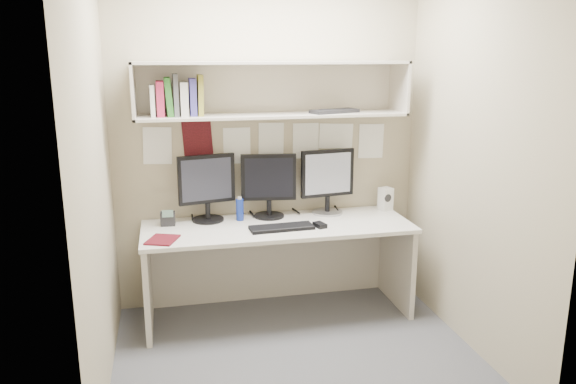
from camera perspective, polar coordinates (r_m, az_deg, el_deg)
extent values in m
cube|color=#4C4C51|center=(3.92, 0.97, -16.36)|extent=(2.40, 2.00, 0.01)
cube|color=tan|center=(4.41, -1.99, 5.11)|extent=(2.40, 0.02, 2.60)
cube|color=tan|center=(2.51, 6.40, -1.73)|extent=(2.40, 0.02, 2.60)
cube|color=tan|center=(3.38, -19.13, 1.63)|extent=(0.02, 2.00, 2.60)
cube|color=tan|center=(3.91, 18.47, 3.24)|extent=(0.02, 2.00, 2.60)
cube|color=beige|center=(4.20, -1.02, -3.54)|extent=(2.00, 0.70, 0.03)
cube|color=beige|center=(4.63, -1.83, -6.66)|extent=(1.96, 0.02, 0.70)
cube|color=beige|center=(4.19, -1.53, 7.82)|extent=(2.00, 0.38, 0.02)
cube|color=beige|center=(4.17, -1.56, 13.01)|extent=(2.00, 0.38, 0.02)
cube|color=beige|center=(4.35, -2.00, 10.55)|extent=(2.00, 0.02, 0.40)
cube|color=beige|center=(4.11, -15.44, 9.86)|extent=(0.02, 0.38, 0.40)
cube|color=beige|center=(4.47, 11.21, 10.39)|extent=(0.02, 0.38, 0.40)
cylinder|color=black|center=(4.34, -8.11, -2.79)|extent=(0.24, 0.24, 0.02)
cylinder|color=black|center=(4.32, -8.15, -1.91)|extent=(0.04, 0.04, 0.12)
cube|color=black|center=(4.27, -8.27, 1.30)|extent=(0.43, 0.12, 0.37)
cube|color=black|center=(4.25, -8.25, 1.25)|extent=(0.37, 0.08, 0.32)
cylinder|color=black|center=(4.40, -1.93, -2.43)|extent=(0.23, 0.23, 0.02)
cylinder|color=black|center=(4.38, -1.94, -1.59)|extent=(0.04, 0.04, 0.12)
cube|color=black|center=(4.33, -1.99, 1.51)|extent=(0.43, 0.09, 0.36)
cube|color=black|center=(4.31, -1.94, 1.45)|extent=(0.37, 0.06, 0.31)
cylinder|color=#A5A5AA|center=(4.50, 4.01, -2.05)|extent=(0.24, 0.24, 0.02)
cylinder|color=black|center=(4.49, 4.02, -1.20)|extent=(0.04, 0.04, 0.12)
cube|color=black|center=(4.44, 4.04, 1.93)|extent=(0.44, 0.10, 0.37)
cube|color=#ACACB1|center=(4.42, 4.11, 1.88)|extent=(0.38, 0.06, 0.32)
cube|color=black|center=(4.09, -0.65, -3.64)|extent=(0.47, 0.19, 0.02)
cube|color=black|center=(4.14, 3.26, -3.37)|extent=(0.09, 0.12, 0.03)
cube|color=silver|center=(4.64, 9.88, -0.68)|extent=(0.12, 0.12, 0.18)
cylinder|color=black|center=(4.59, 10.12, -0.61)|extent=(0.06, 0.03, 0.06)
cylinder|color=navy|center=(4.30, -4.91, -1.80)|extent=(0.06, 0.06, 0.17)
cylinder|color=white|center=(4.28, -4.94, -0.65)|extent=(0.03, 0.03, 0.02)
cube|color=#510E17|center=(3.94, -12.64, -4.76)|extent=(0.25, 0.28, 0.01)
cube|color=black|center=(4.27, -12.11, -2.67)|extent=(0.11, 0.09, 0.10)
cube|color=#4C6659|center=(4.21, -12.14, -2.17)|extent=(0.08, 0.01, 0.05)
cube|color=silver|center=(4.11, -13.59, 9.01)|extent=(0.03, 0.18, 0.22)
cube|color=#B02045|center=(4.11, -12.85, 9.22)|extent=(0.05, 0.18, 0.25)
cube|color=#266421|center=(4.11, -12.02, 9.43)|extent=(0.04, 0.18, 0.27)
cube|color=#48494D|center=(4.11, -11.32, 9.64)|extent=(0.03, 0.18, 0.30)
cube|color=silver|center=(4.11, -10.52, 9.28)|extent=(0.05, 0.18, 0.24)
cube|color=#3A3483|center=(4.12, -9.65, 9.49)|extent=(0.05, 0.18, 0.26)
cube|color=olive|center=(4.12, -8.91, 9.69)|extent=(0.04, 0.18, 0.29)
cube|color=black|center=(4.27, 4.74, 8.19)|extent=(0.40, 0.25, 0.03)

